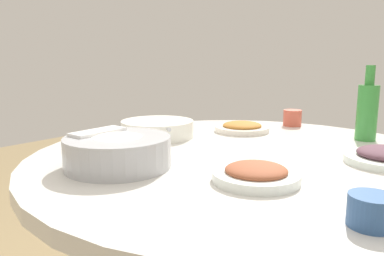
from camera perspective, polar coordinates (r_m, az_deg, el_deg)
The scene contains 8 objects.
round_dining_table at distance 1.13m, azimuth 7.89°, elevation -10.01°, with size 1.22×1.22×0.77m.
rice_bowl at distance 0.96m, azimuth -11.15°, elevation -3.45°, with size 0.26×0.26×0.09m.
soup_bowl at distance 1.32m, azimuth -5.23°, elevation -0.19°, with size 0.25×0.25×0.06m.
dish_stirfry at distance 0.85m, azimuth 9.64°, elevation -6.85°, with size 0.19×0.19×0.04m.
dish_tofu_braise at distance 1.43m, azimuth 7.56°, elevation 0.09°, with size 0.20×0.20×0.04m.
green_bottle at distance 1.38m, azimuth 24.91°, elevation 2.42°, with size 0.07×0.07×0.25m.
tea_cup_near at distance 0.69m, azimuth 25.48°, elevation -11.21°, with size 0.08×0.08×0.05m, color #32588F.
tea_cup_far at distance 1.59m, azimuth 14.90°, elevation 1.48°, with size 0.07×0.07×0.06m, color #CA5441.
Camera 1 is at (0.92, 0.53, 1.04)m, focal length 35.37 mm.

